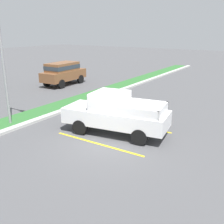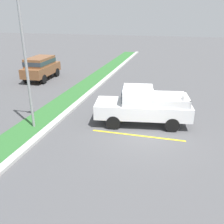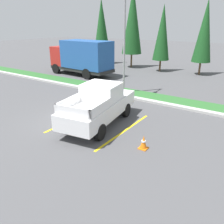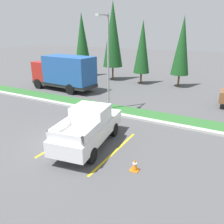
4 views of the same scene
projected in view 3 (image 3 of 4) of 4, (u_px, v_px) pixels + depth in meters
name	position (u px, v px, depth m)	size (l,w,h in m)	color
ground_plane	(83.00, 121.00, 12.49)	(120.00, 120.00, 0.00)	#4C4C4F
parking_line_near	(78.00, 117.00, 12.99)	(0.12, 4.80, 0.01)	yellow
parking_line_far	(125.00, 131.00, 11.36)	(0.12, 4.80, 0.01)	yellow
curb_strip	(129.00, 97.00, 16.31)	(56.00, 0.40, 0.15)	#B2B2AD
grass_median	(137.00, 94.00, 17.18)	(56.00, 1.80, 0.06)	#2D662D
pickup_truck_main	(100.00, 105.00, 11.85)	(2.68, 5.45, 2.10)	black
cargo_truck_distant	(82.00, 57.00, 22.93)	(6.91, 2.79, 3.40)	black
street_light	(123.00, 38.00, 16.04)	(0.24, 1.49, 6.87)	gray
cypress_tree_leftmost	(102.00, 26.00, 28.65)	(2.03, 2.03, 7.81)	brown
cypress_tree_left_inner	(133.00, 20.00, 25.96)	(2.31, 2.31, 8.89)	brown
cypress_tree_center	(162.00, 33.00, 24.10)	(1.77, 1.77, 6.82)	brown
cypress_tree_right_inner	(205.00, 31.00, 22.33)	(1.86, 1.86, 7.16)	brown
traffic_cone	(144.00, 142.00, 9.66)	(0.36, 0.36, 0.60)	orange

